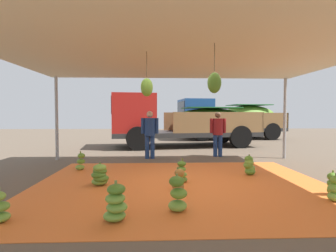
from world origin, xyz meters
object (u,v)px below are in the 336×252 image
object	(u,v)px
banana_bunch_3	(335,189)
banana_bunch_8	(100,175)
worker_1	(218,131)
banana_bunch_9	(249,166)
banana_bunch_1	(116,204)
banana_bunch_7	(333,185)
banana_bunch_5	(178,195)
cargo_truck_far	(229,118)
worker_0	(150,131)
banana_bunch_6	(81,162)
banana_bunch_2	(178,180)
banana_bunch_0	(182,172)
cargo_truck_main	(179,121)
banana_bunch_4	(0,208)

from	to	relation	value
banana_bunch_3	banana_bunch_8	size ratio (longest dim) A/B	0.94
worker_1	banana_bunch_9	bearing A→B (deg)	-88.01
worker_1	banana_bunch_1	bearing A→B (deg)	-115.30
banana_bunch_7	banana_bunch_5	bearing A→B (deg)	-166.51
cargo_truck_far	worker_0	world-z (taller)	cargo_truck_far
banana_bunch_1	banana_bunch_9	xyz separation A→B (m)	(2.82, 2.76, -0.02)
banana_bunch_6	worker_1	size ratio (longest dim) A/B	0.32
banana_bunch_2	banana_bunch_9	xyz separation A→B (m)	(1.84, 1.30, 0.02)
banana_bunch_2	banana_bunch_9	size ratio (longest dim) A/B	0.92
banana_bunch_0	banana_bunch_8	size ratio (longest dim) A/B	1.05
banana_bunch_0	worker_0	distance (m)	3.45
banana_bunch_5	banana_bunch_7	distance (m)	2.99
banana_bunch_5	worker_1	distance (m)	5.72
banana_bunch_0	banana_bunch_9	distance (m)	1.84
banana_bunch_8	banana_bunch_1	bearing A→B (deg)	-72.03
banana_bunch_2	worker_1	bearing A→B (deg)	67.95
banana_bunch_7	cargo_truck_main	distance (m)	8.15
banana_bunch_3	banana_bunch_8	distance (m)	4.38
banana_bunch_1	banana_bunch_4	distance (m)	1.58
worker_0	banana_bunch_0	bearing A→B (deg)	-76.55
banana_bunch_3	banana_bunch_6	bearing A→B (deg)	151.06
banana_bunch_1	banana_bunch_7	xyz separation A→B (m)	(3.80, 1.07, -0.05)
banana_bunch_7	banana_bunch_3	bearing A→B (deg)	-119.99
cargo_truck_main	worker_1	xyz separation A→B (m)	(1.11, -3.11, -0.29)
banana_bunch_2	banana_bunch_7	bearing A→B (deg)	-8.02
worker_0	banana_bunch_4	bearing A→B (deg)	-109.49
cargo_truck_main	worker_1	bearing A→B (deg)	-70.35
banana_bunch_9	banana_bunch_4	bearing A→B (deg)	-148.12
banana_bunch_1	banana_bunch_2	size ratio (longest dim) A/B	1.22
banana_bunch_8	banana_bunch_9	xyz separation A→B (m)	(3.44, 0.85, 0.01)
banana_bunch_4	banana_bunch_6	size ratio (longest dim) A/B	0.97
banana_bunch_7	banana_bunch_9	world-z (taller)	banana_bunch_9
banana_bunch_9	worker_0	bearing A→B (deg)	133.62
banana_bunch_2	banana_bunch_6	world-z (taller)	banana_bunch_6
banana_bunch_4	banana_bunch_0	bearing A→B (deg)	37.81
cargo_truck_far	banana_bunch_6	bearing A→B (deg)	-125.20
banana_bunch_2	worker_0	bearing A→B (deg)	99.60
banana_bunch_1	banana_bunch_3	distance (m)	3.68
banana_bunch_4	banana_bunch_9	distance (m)	5.18
banana_bunch_1	worker_0	distance (m)	5.44
banana_bunch_0	banana_bunch_1	bearing A→B (deg)	-117.65
banana_bunch_0	cargo_truck_main	world-z (taller)	cargo_truck_main
banana_bunch_4	banana_bunch_9	size ratio (longest dim) A/B	0.96
banana_bunch_4	banana_bunch_5	bearing A→B (deg)	7.98
banana_bunch_4	banana_bunch_5	xyz separation A→B (m)	(2.46, 0.34, 0.05)
banana_bunch_0	banana_bunch_6	xyz separation A→B (m)	(-2.58, 1.43, -0.01)
banana_bunch_3	banana_bunch_6	distance (m)	5.80
banana_bunch_5	banana_bunch_9	bearing A→B (deg)	50.97
banana_bunch_8	banana_bunch_3	bearing A→B (deg)	-15.65
banana_bunch_5	cargo_truck_main	distance (m)	8.57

